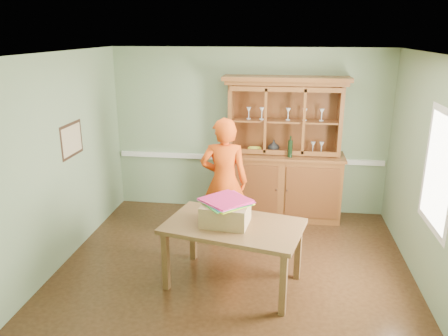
# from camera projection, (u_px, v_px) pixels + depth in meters

# --- Properties ---
(floor) EXTENTS (4.50, 4.50, 0.00)m
(floor) POSITION_uv_depth(u_px,v_px,m) (234.00, 266.00, 5.71)
(floor) COLOR #492E17
(floor) RESTS_ON ground
(ceiling) EXTENTS (4.50, 4.50, 0.00)m
(ceiling) POSITION_uv_depth(u_px,v_px,m) (236.00, 53.00, 4.90)
(ceiling) COLOR white
(ceiling) RESTS_ON wall_back
(wall_back) EXTENTS (4.50, 0.00, 4.50)m
(wall_back) POSITION_uv_depth(u_px,v_px,m) (249.00, 132.00, 7.20)
(wall_back) COLOR gray
(wall_back) RESTS_ON floor
(wall_left) EXTENTS (0.00, 4.00, 4.00)m
(wall_left) POSITION_uv_depth(u_px,v_px,m) (61.00, 160.00, 5.60)
(wall_left) COLOR gray
(wall_left) RESTS_ON floor
(wall_right) EXTENTS (0.00, 4.00, 4.00)m
(wall_right) POSITION_uv_depth(u_px,v_px,m) (429.00, 176.00, 5.02)
(wall_right) COLOR gray
(wall_right) RESTS_ON floor
(wall_front) EXTENTS (4.50, 0.00, 4.50)m
(wall_front) POSITION_uv_depth(u_px,v_px,m) (207.00, 243.00, 3.42)
(wall_front) COLOR gray
(wall_front) RESTS_ON floor
(chair_rail) EXTENTS (4.41, 0.05, 0.08)m
(chair_rail) POSITION_uv_depth(u_px,v_px,m) (248.00, 158.00, 7.31)
(chair_rail) COLOR white
(chair_rail) RESTS_ON wall_back
(framed_map) EXTENTS (0.03, 0.60, 0.46)m
(framed_map) POSITION_uv_depth(u_px,v_px,m) (72.00, 140.00, 5.82)
(framed_map) COLOR #321E14
(framed_map) RESTS_ON wall_left
(window_panel) EXTENTS (0.03, 0.96, 1.36)m
(window_panel) POSITION_uv_depth(u_px,v_px,m) (438.00, 171.00, 4.69)
(window_panel) COLOR white
(window_panel) RESTS_ON wall_right
(china_hutch) EXTENTS (1.94, 0.64, 2.28)m
(china_hutch) POSITION_uv_depth(u_px,v_px,m) (282.00, 170.00, 7.04)
(china_hutch) COLOR brown
(china_hutch) RESTS_ON floor
(dining_table) EXTENTS (1.74, 1.27, 0.79)m
(dining_table) POSITION_uv_depth(u_px,v_px,m) (233.00, 231.00, 5.12)
(dining_table) COLOR brown
(dining_table) RESTS_ON floor
(cardboard_box) EXTENTS (0.57, 0.48, 0.25)m
(cardboard_box) POSITION_uv_depth(u_px,v_px,m) (226.00, 214.00, 5.06)
(cardboard_box) COLOR tan
(cardboard_box) RESTS_ON dining_table
(kite_stack) EXTENTS (0.67, 0.67, 0.05)m
(kite_stack) POSITION_uv_depth(u_px,v_px,m) (226.00, 201.00, 5.04)
(kite_stack) COLOR #CBF51F
(kite_stack) RESTS_ON cardboard_box
(person) EXTENTS (0.70, 0.49, 1.83)m
(person) POSITION_uv_depth(u_px,v_px,m) (224.00, 182.00, 6.11)
(person) COLOR #DB470D
(person) RESTS_ON floor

